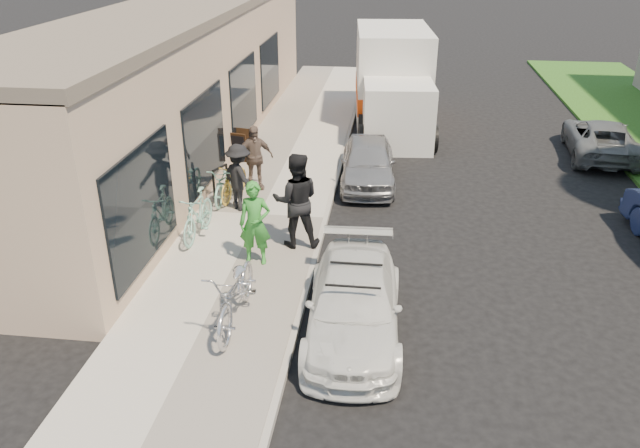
{
  "coord_description": "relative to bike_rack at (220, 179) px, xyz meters",
  "views": [
    {
      "loc": [
        1.04,
        -9.96,
        6.24
      ],
      "look_at": [
        -0.29,
        0.77,
        1.05
      ],
      "focal_mm": 35.0,
      "sensor_mm": 36.0,
      "label": 1
    }
  ],
  "objects": [
    {
      "name": "bystander_a",
      "position": [
        0.62,
        -0.55,
        0.3
      ],
      "size": [
        1.17,
        1.11,
        1.6
      ],
      "primitive_type": "imported",
      "rotation": [
        0.0,
        0.0,
        2.46
      ],
      "color": "black",
      "rests_on": "sidewalk"
    },
    {
      "name": "ground",
      "position": [
        3.12,
        -3.8,
        -0.65
      ],
      "size": [
        120.0,
        120.0,
        0.0
      ],
      "primitive_type": "plane",
      "color": "black",
      "rests_on": "ground"
    },
    {
      "name": "tandem_bike",
      "position": [
        1.69,
        -5.14,
        0.07
      ],
      "size": [
        0.76,
        2.19,
        1.15
      ],
      "primitive_type": "imported",
      "rotation": [
        0.0,
        0.0,
        -0.0
      ],
      "color": "silver",
      "rests_on": "sidewalk"
    },
    {
      "name": "woman_rider",
      "position": [
        1.55,
        -3.05,
        0.35
      ],
      "size": [
        0.65,
        0.46,
        1.71
      ],
      "primitive_type": "imported",
      "rotation": [
        0.0,
        0.0,
        0.08
      ],
      "color": "#2F882D",
      "rests_on": "sidewalk"
    },
    {
      "name": "sedan_white",
      "position": [
        3.64,
        -4.98,
        -0.1
      ],
      "size": [
        1.69,
        3.88,
        1.15
      ],
      "rotation": [
        0.0,
        0.0,
        0.04
      ],
      "color": "silver",
      "rests_on": "ground"
    },
    {
      "name": "far_car_gray",
      "position": [
        10.22,
        4.87,
        -0.1
      ],
      "size": [
        2.2,
        4.11,
        1.1
      ],
      "primitive_type": "imported",
      "rotation": [
        0.0,
        0.0,
        3.04
      ],
      "color": "#585B5D",
      "rests_on": "ground"
    },
    {
      "name": "curb",
      "position": [
        2.67,
        -0.8,
        -0.59
      ],
      "size": [
        0.12,
        34.0,
        0.13
      ],
      "primitive_type": "cube",
      "color": "gray",
      "rests_on": "ground"
    },
    {
      "name": "sandwich_board",
      "position": [
        -0.14,
        2.71,
        -0.05
      ],
      "size": [
        0.65,
        0.65,
        0.89
      ],
      "rotation": [
        0.0,
        0.0,
        -0.23
      ],
      "color": "black",
      "rests_on": "sidewalk"
    },
    {
      "name": "moving_truck",
      "position": [
        4.01,
        7.53,
        0.74
      ],
      "size": [
        2.9,
        6.54,
        3.13
      ],
      "rotation": [
        0.0,
        0.0,
        0.08
      ],
      "color": "silver",
      "rests_on": "ground"
    },
    {
      "name": "storefront",
      "position": [
        -2.13,
        4.19,
        1.47
      ],
      "size": [
        3.6,
        20.0,
        4.22
      ],
      "color": "tan",
      "rests_on": "ground"
    },
    {
      "name": "cruiser_bike_b",
      "position": [
        0.12,
        -0.04,
        -0.06
      ],
      "size": [
        0.59,
        1.69,
        0.89
      ],
      "primitive_type": "imported",
      "rotation": [
        0.0,
        0.0,
        0.0
      ],
      "color": "#81C0AC",
      "rests_on": "sidewalk"
    },
    {
      "name": "man_standing",
      "position": [
        2.23,
        -2.2,
        0.51
      ],
      "size": [
        1.09,
        0.92,
        2.02
      ],
      "primitive_type": "imported",
      "rotation": [
        0.0,
        0.0,
        3.31
      ],
      "color": "black",
      "rests_on": "sidewalk"
    },
    {
      "name": "bike_rack",
      "position": [
        0.0,
        0.0,
        0.0
      ],
      "size": [
        0.25,
        0.56,
        0.83
      ],
      "rotation": [
        0.0,
        0.0,
        -0.37
      ],
      "color": "black",
      "rests_on": "sidewalk"
    },
    {
      "name": "cruiser_bike_a",
      "position": [
        0.07,
        -2.09,
        0.01
      ],
      "size": [
        0.58,
        1.73,
        1.02
      ],
      "primitive_type": "imported",
      "rotation": [
        0.0,
        0.0,
        -0.06
      ],
      "color": "#81C0AC",
      "rests_on": "sidewalk"
    },
    {
      "name": "bystander_b",
      "position": [
        0.69,
        0.74,
        0.33
      ],
      "size": [
        1.05,
        0.8,
        1.67
      ],
      "primitive_type": "imported",
      "rotation": [
        0.0,
        0.0,
        0.47
      ],
      "color": "brown",
      "rests_on": "sidewalk"
    },
    {
      "name": "sedan_silver",
      "position": [
        3.5,
        1.83,
        -0.06
      ],
      "size": [
        1.58,
        3.55,
        1.19
      ],
      "primitive_type": "imported",
      "rotation": [
        0.0,
        0.0,
        0.05
      ],
      "color": "gray",
      "rests_on": "ground"
    },
    {
      "name": "cruiser_bike_c",
      "position": [
        0.31,
        0.07,
        -0.03
      ],
      "size": [
        0.65,
        1.61,
        0.94
      ],
      "primitive_type": "imported",
      "rotation": [
        0.0,
        0.0,
        -0.14
      ],
      "color": "gold",
      "rests_on": "sidewalk"
    },
    {
      "name": "sidewalk",
      "position": [
        1.12,
        -0.8,
        -0.58
      ],
      "size": [
        3.0,
        34.0,
        0.15
      ],
      "primitive_type": "cube",
      "color": "#ABA69A",
      "rests_on": "ground"
    }
  ]
}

